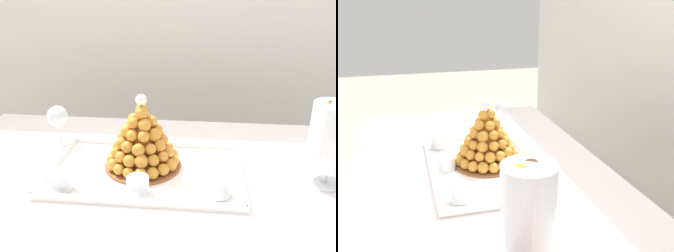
% 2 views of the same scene
% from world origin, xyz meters
% --- Properties ---
extents(buffet_table, '(1.71, 0.90, 0.76)m').
position_xyz_m(buffet_table, '(0.00, 0.00, 0.66)').
color(buffet_table, brown).
rests_on(buffet_table, ground_plane).
extents(serving_tray, '(0.59, 0.36, 0.02)m').
position_xyz_m(serving_tray, '(-0.13, 0.00, 0.77)').
color(serving_tray, white).
rests_on(serving_tray, buffet_table).
extents(croquembouche, '(0.24, 0.24, 0.24)m').
position_xyz_m(croquembouche, '(-0.15, 0.03, 0.86)').
color(croquembouche, brown).
rests_on(croquembouche, serving_tray).
extents(dessert_cup_left, '(0.06, 0.06, 0.05)m').
position_xyz_m(dessert_cup_left, '(-0.35, -0.12, 0.80)').
color(dessert_cup_left, silver).
rests_on(dessert_cup_left, serving_tray).
extents(dessert_cup_mid_left, '(0.06, 0.06, 0.05)m').
position_xyz_m(dessert_cup_mid_left, '(-0.13, -0.12, 0.79)').
color(dessert_cup_mid_left, silver).
rests_on(dessert_cup_mid_left, serving_tray).
extents(dessert_cup_centre, '(0.06, 0.06, 0.05)m').
position_xyz_m(dessert_cup_centre, '(0.09, -0.11, 0.80)').
color(dessert_cup_centre, silver).
rests_on(dessert_cup_centre, serving_tray).
extents(macaron_goblet, '(0.13, 0.13, 0.26)m').
position_xyz_m(macaron_goblet, '(0.40, -0.00, 0.91)').
color(macaron_goblet, white).
rests_on(macaron_goblet, buffet_table).
extents(wine_glass, '(0.07, 0.07, 0.14)m').
position_xyz_m(wine_glass, '(-0.48, 0.18, 0.87)').
color(wine_glass, silver).
rests_on(wine_glass, buffet_table).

